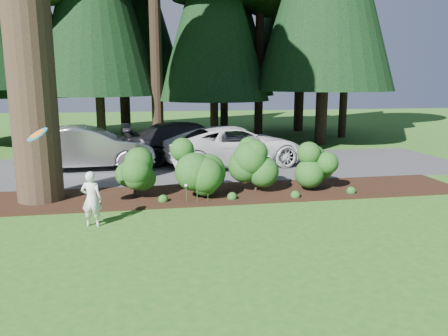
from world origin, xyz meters
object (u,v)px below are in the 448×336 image
object	(u,v)px
car_dark_suv	(192,142)
frisbee	(37,134)
car_silver_wagon	(88,148)
child	(91,199)
car_white_suv	(235,146)

from	to	relation	value
car_dark_suv	frisbee	distance (m)	8.76
car_silver_wagon	frisbee	xyz separation A→B (m)	(-0.23, -6.62, 1.30)
frisbee	car_silver_wagon	bearing A→B (deg)	87.99
car_silver_wagon	child	bearing A→B (deg)	-175.63
car_silver_wagon	child	world-z (taller)	car_silver_wagon
frisbee	car_white_suv	bearing A→B (deg)	47.05
car_dark_suv	car_white_suv	bearing A→B (deg)	-131.38
car_white_suv	car_dark_suv	distance (m)	2.02
car_silver_wagon	frisbee	world-z (taller)	frisbee
child	car_silver_wagon	bearing A→B (deg)	-70.03
car_white_suv	car_dark_suv	size ratio (longest dim) A/B	1.00
car_white_suv	car_silver_wagon	bearing A→B (deg)	76.73
car_dark_suv	frisbee	world-z (taller)	frisbee
car_silver_wagon	child	size ratio (longest dim) A/B	3.78
car_silver_wagon	frisbee	distance (m)	6.75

